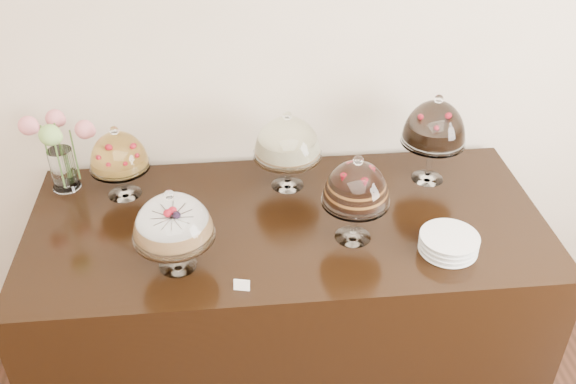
{
  "coord_description": "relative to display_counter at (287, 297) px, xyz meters",
  "views": [
    {
      "loc": [
        -0.31,
        0.28,
        2.55
      ],
      "look_at": [
        -0.11,
        2.4,
        1.08
      ],
      "focal_mm": 40.0,
      "sensor_mm": 36.0,
      "label": 1
    }
  ],
  "objects": [
    {
      "name": "cake_stand_fruit_tart",
      "position": [
        -0.71,
        0.27,
        0.66
      ],
      "size": [
        0.26,
        0.26,
        0.35
      ],
      "color": "white",
      "rests_on": "display_counter"
    },
    {
      "name": "cake_stand_sugar_sponge",
      "position": [
        -0.45,
        -0.25,
        0.67
      ],
      "size": [
        0.31,
        0.31,
        0.35
      ],
      "color": "white",
      "rests_on": "display_counter"
    },
    {
      "name": "cake_stand_dark_choco",
      "position": [
        0.69,
        0.26,
        0.73
      ],
      "size": [
        0.29,
        0.29,
        0.43
      ],
      "color": "white",
      "rests_on": "display_counter"
    },
    {
      "name": "flower_vase",
      "position": [
        -0.98,
        0.34,
        0.66
      ],
      "size": [
        0.32,
        0.31,
        0.39
      ],
      "color": "white",
      "rests_on": "display_counter"
    },
    {
      "name": "price_card_left",
      "position": [
        -0.21,
        -0.41,
        0.47
      ],
      "size": [
        0.06,
        0.03,
        0.04
      ],
      "primitive_type": "cube",
      "rotation": [
        -0.21,
        0.0,
        -0.22
      ],
      "color": "white",
      "rests_on": "display_counter"
    },
    {
      "name": "display_counter",
      "position": [
        0.0,
        0.0,
        0.0
      ],
      "size": [
        2.2,
        1.0,
        0.9
      ],
      "primitive_type": "cube",
      "color": "black",
      "rests_on": "ground"
    },
    {
      "name": "wall_back",
      "position": [
        0.11,
        0.55,
        1.05
      ],
      "size": [
        5.0,
        0.04,
        3.0
      ],
      "primitive_type": "cube",
      "color": "beige",
      "rests_on": "ground"
    },
    {
      "name": "cake_stand_cheesecake",
      "position": [
        0.03,
        0.27,
        0.68
      ],
      "size": [
        0.31,
        0.31,
        0.38
      ],
      "color": "white",
      "rests_on": "display_counter"
    },
    {
      "name": "plate_stack",
      "position": [
        0.62,
        -0.26,
        0.49
      ],
      "size": [
        0.23,
        0.23,
        0.07
      ],
      "color": "silver",
      "rests_on": "display_counter"
    },
    {
      "name": "cake_stand_choco_layer",
      "position": [
        0.26,
        -0.14,
        0.7
      ],
      "size": [
        0.27,
        0.27,
        0.39
      ],
      "color": "white",
      "rests_on": "display_counter"
    }
  ]
}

